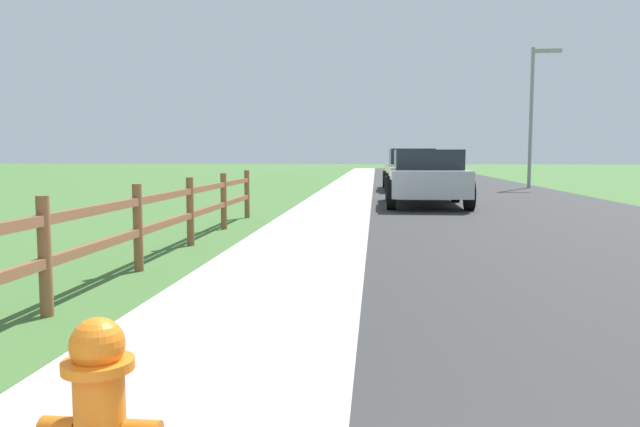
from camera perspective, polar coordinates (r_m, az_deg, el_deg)
ground_plane at (r=25.19m, az=4.94°, el=2.40°), size 120.00×120.00×0.00m
road_asphalt at (r=27.40m, az=12.31°, el=2.55°), size 7.00×66.00×0.01m
curb_concrete at (r=27.37m, az=-1.33°, el=2.67°), size 6.00×66.00×0.01m
grass_verge at (r=27.58m, az=-4.43°, el=2.68°), size 5.00×66.00×0.00m
rail_fence at (r=7.42m, az=-16.56°, el=-0.68°), size 0.11×12.21×1.03m
parked_suv_silver at (r=16.60m, az=9.84°, el=3.39°), size 2.13×4.41×1.48m
parked_car_beige at (r=23.84m, az=8.46°, el=4.05°), size 2.13×4.55×1.58m
street_lamp at (r=26.38m, az=19.30°, el=9.60°), size 1.17×0.20×5.60m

